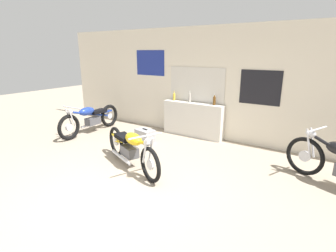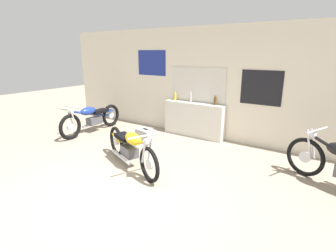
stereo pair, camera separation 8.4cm
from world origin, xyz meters
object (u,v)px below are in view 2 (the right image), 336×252
bottle_leftmost (175,96)px  bottle_center (215,100)px  bottle_left_center (191,98)px  motorcycle_yellow (131,147)px  hard_case_silver (146,135)px  motorcycle_blue (92,118)px

bottle_leftmost → bottle_center: size_ratio=0.89×
bottle_center → bottle_leftmost: bearing=179.8°
bottle_left_center → motorcycle_yellow: size_ratio=0.15×
bottle_center → bottle_left_center: bearing=-176.0°
bottle_left_center → hard_case_silver: bottle_left_center is taller
bottle_leftmost → hard_case_silver: (-0.17, -1.09, -0.86)m
motorcycle_blue → hard_case_silver: motorcycle_blue is taller
bottle_leftmost → bottle_left_center: (0.51, -0.05, 0.02)m
bottle_center → motorcycle_blue: (-3.08, -1.31, -0.62)m
bottle_left_center → hard_case_silver: 1.52m
motorcycle_blue → motorcycle_yellow: bearing=-24.5°
motorcycle_blue → hard_case_silver: size_ratio=4.15×
bottle_leftmost → motorcycle_yellow: bearing=-77.4°
motorcycle_yellow → motorcycle_blue: motorcycle_blue is taller
bottle_left_center → bottle_center: bottle_left_center is taller
bottle_left_center → motorcycle_blue: 2.79m
bottle_leftmost → hard_case_silver: bottle_leftmost is taller
motorcycle_yellow → motorcycle_blue: size_ratio=0.92×
bottle_left_center → motorcycle_blue: bottle_left_center is taller
bottle_left_center → motorcycle_blue: bearing=-152.4°
bottle_leftmost → bottle_left_center: 0.51m
bottle_leftmost → motorcycle_yellow: bottle_leftmost is taller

